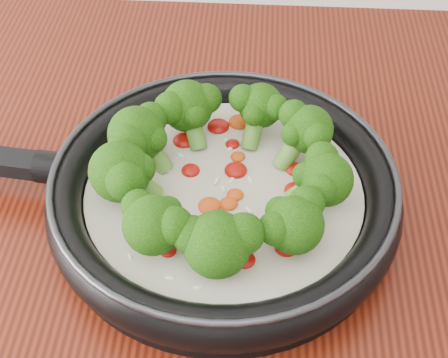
{
  "coord_description": "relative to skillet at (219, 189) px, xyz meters",
  "views": [
    {
      "loc": [
        0.05,
        0.64,
        1.39
      ],
      "look_at": [
        0.02,
        1.09,
        0.95
      ],
      "focal_mm": 53.88,
      "sensor_mm": 36.0,
      "label": 1
    }
  ],
  "objects": [
    {
      "name": "skillet",
      "position": [
        0.0,
        0.0,
        0.0
      ],
      "size": [
        0.54,
        0.37,
        0.1
      ],
      "color": "black",
      "rests_on": "counter"
    }
  ]
}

